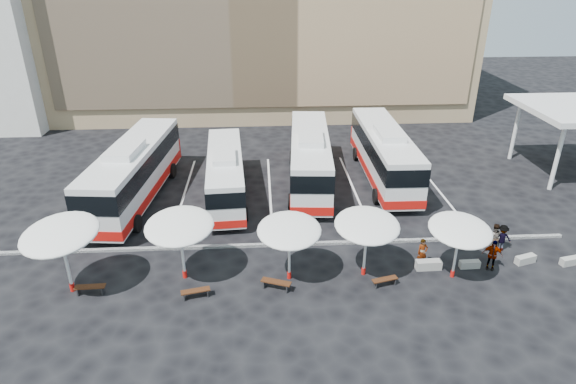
{
  "coord_description": "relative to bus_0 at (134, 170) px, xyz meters",
  "views": [
    {
      "loc": [
        -0.56,
        -23.0,
        14.57
      ],
      "look_at": [
        1.0,
        3.0,
        2.2
      ],
      "focal_mm": 30.0,
      "sensor_mm": 36.0,
      "label": 1
    }
  ],
  "objects": [
    {
      "name": "ground",
      "position": [
        9.03,
        -7.12,
        -2.15
      ],
      "size": [
        120.0,
        120.0,
        0.0
      ],
      "primitive_type": "plane",
      "color": "black",
      "rests_on": "ground"
    },
    {
      "name": "curb_divider",
      "position": [
        9.03,
        -6.62,
        -2.07
      ],
      "size": [
        34.0,
        0.25,
        0.15
      ],
      "primitive_type": "cube",
      "color": "black",
      "rests_on": "ground"
    },
    {
      "name": "bay_lines",
      "position": [
        9.03,
        0.88,
        -2.14
      ],
      "size": [
        24.15,
        12.0,
        0.01
      ],
      "color": "white",
      "rests_on": "ground"
    },
    {
      "name": "bus_0",
      "position": [
        0.0,
        0.0,
        0.0
      ],
      "size": [
        4.13,
        13.45,
        4.2
      ],
      "rotation": [
        0.0,
        0.0,
        -0.1
      ],
      "color": "white",
      "rests_on": "ground"
    },
    {
      "name": "bus_1",
      "position": [
        6.03,
        0.08,
        -0.36
      ],
      "size": [
        3.07,
        11.12,
        3.49
      ],
      "rotation": [
        0.0,
        0.0,
        0.06
      ],
      "color": "white",
      "rests_on": "ground"
    },
    {
      "name": "bus_2",
      "position": [
        11.97,
        2.04,
        -0.09
      ],
      "size": [
        3.68,
        12.86,
        4.03
      ],
      "rotation": [
        0.0,
        0.0,
        -0.08
      ],
      "color": "white",
      "rests_on": "ground"
    },
    {
      "name": "bus_3",
      "position": [
        17.51,
        2.6,
        -0.07
      ],
      "size": [
        3.15,
        12.87,
        4.07
      ],
      "rotation": [
        0.0,
        0.0,
        -0.02
      ],
      "color": "white",
      "rests_on": "ground"
    },
    {
      "name": "sunshade_0",
      "position": [
        -0.97,
        -10.19,
        1.06
      ],
      "size": [
        4.67,
        4.69,
        3.78
      ],
      "rotation": [
        0.0,
        0.0,
        -0.36
      ],
      "color": "white",
      "rests_on": "ground"
    },
    {
      "name": "sunshade_1",
      "position": [
        4.41,
        -9.4,
        0.87
      ],
      "size": [
        3.45,
        3.49,
        3.55
      ],
      "rotation": [
        0.0,
        0.0,
        -0.02
      ],
      "color": "white",
      "rests_on": "ground"
    },
    {
      "name": "sunshade_2",
      "position": [
        9.75,
        -9.79,
        0.67
      ],
      "size": [
        3.29,
        3.33,
        3.32
      ],
      "rotation": [
        0.0,
        0.0,
        -0.04
      ],
      "color": "white",
      "rests_on": "ground"
    },
    {
      "name": "sunshade_3",
      "position": [
        13.62,
        -9.66,
        0.75
      ],
      "size": [
        3.34,
        3.38,
        3.41
      ],
      "rotation": [
        0.0,
        0.0,
        0.03
      ],
      "color": "white",
      "rests_on": "ground"
    },
    {
      "name": "sunshade_4",
      "position": [
        18.14,
        -10.15,
        0.61
      ],
      "size": [
        3.38,
        3.42,
        3.25
      ],
      "rotation": [
        0.0,
        0.0,
        0.1
      ],
      "color": "white",
      "rests_on": "ground"
    },
    {
      "name": "wood_bench_0",
      "position": [
        0.01,
        -10.49,
        -1.8
      ],
      "size": [
        1.46,
        0.42,
        0.44
      ],
      "rotation": [
        0.0,
        0.0,
        0.03
      ],
      "color": "#32180B",
      "rests_on": "ground"
    },
    {
      "name": "wood_bench_1",
      "position": [
        5.16,
        -11.09,
        -1.82
      ],
      "size": [
        1.44,
        0.67,
        0.43
      ],
      "rotation": [
        0.0,
        0.0,
        0.22
      ],
      "color": "#32180B",
      "rests_on": "ground"
    },
    {
      "name": "wood_bench_2",
      "position": [
        9.05,
        -10.66,
        -1.79
      ],
      "size": [
        1.54,
        0.9,
        0.46
      ],
      "rotation": [
        0.0,
        0.0,
        -0.36
      ],
      "color": "#32180B",
      "rests_on": "ground"
    },
    {
      "name": "wood_bench_3",
      "position": [
        14.48,
        -10.7,
        -1.83
      ],
      "size": [
        1.37,
        0.67,
        0.41
      ],
      "rotation": [
        0.0,
        0.0,
        0.25
      ],
      "color": "#32180B",
      "rests_on": "ground"
    },
    {
      "name": "conc_bench_0",
      "position": [
        17.13,
        -9.39,
        -1.89
      ],
      "size": [
        1.35,
        0.48,
        0.5
      ],
      "primitive_type": "cube",
      "rotation": [
        0.0,
        0.0,
        0.02
      ],
      "color": "gray",
      "rests_on": "ground"
    },
    {
      "name": "conc_bench_1",
      "position": [
        19.35,
        -9.4,
        -1.95
      ],
      "size": [
        1.07,
        0.37,
        0.4
      ],
      "primitive_type": "cube",
      "rotation": [
        0.0,
        0.0,
        0.02
      ],
      "color": "gray",
      "rests_on": "ground"
    },
    {
      "name": "conc_bench_2",
      "position": [
        22.53,
        -9.15,
        -1.93
      ],
      "size": [
        1.22,
        0.71,
        0.43
      ],
      "primitive_type": "cube",
      "rotation": [
        0.0,
        0.0,
        0.3
      ],
      "color": "gray",
      "rests_on": "ground"
    },
    {
      "name": "conc_bench_3",
      "position": [
        24.85,
        -9.43,
        -1.94
      ],
      "size": [
        1.15,
        0.59,
        0.41
      ],
      "primitive_type": "cube",
      "rotation": [
        0.0,
        0.0,
        0.21
      ],
      "color": "gray",
      "rests_on": "ground"
    },
    {
      "name": "passenger_0",
      "position": [
        16.84,
        -9.05,
        -1.34
      ],
      "size": [
        0.65,
        0.49,
        1.6
      ],
      "primitive_type": "imported",
      "rotation": [
        0.0,
        0.0,
        0.2
      ],
      "color": "black",
      "rests_on": "ground"
    },
    {
      "name": "passenger_1",
      "position": [
        21.29,
        -7.79,
        -1.32
      ],
      "size": [
        0.92,
        0.78,
        1.66
      ],
      "primitive_type": "imported",
      "rotation": [
        0.0,
        0.0,
        2.93
      ],
      "color": "black",
      "rests_on": "ground"
    },
    {
      "name": "passenger_2",
      "position": [
        20.38,
        -9.58,
        -1.28
      ],
      "size": [
        1.1,
        0.76,
        1.73
      ],
      "primitive_type": "imported",
      "rotation": [
        0.0,
        0.0,
        -0.38
      ],
      "color": "black",
      "rests_on": "ground"
    },
    {
      "name": "passenger_3",
      "position": [
        21.77,
        -7.8,
        -1.36
      ],
      "size": [
        1.08,
        0.72,
        1.57
      ],
      "primitive_type": "imported",
      "rotation": [
        0.0,
        0.0,
        3.0
      ],
      "color": "black",
      "rests_on": "ground"
    }
  ]
}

